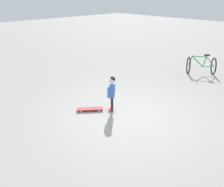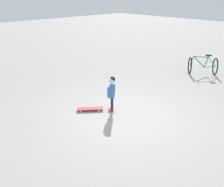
% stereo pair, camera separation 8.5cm
% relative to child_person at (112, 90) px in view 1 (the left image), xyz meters
% --- Properties ---
extents(ground_plane, '(50.00, 50.00, 0.00)m').
position_rel_child_person_xyz_m(ground_plane, '(-0.56, -0.03, -0.66)').
color(ground_plane, gray).
extents(child_person, '(0.28, 0.39, 1.06)m').
position_rel_child_person_xyz_m(child_person, '(0.00, 0.00, 0.00)').
color(child_person, black).
rests_on(child_person, ground).
extents(skateboard, '(0.62, 0.71, 0.07)m').
position_rel_child_person_xyz_m(skateboard, '(0.45, 0.46, -0.60)').
color(skateboard, '#B22D2D').
rests_on(skateboard, ground).
extents(bicycle_near, '(1.28, 1.22, 0.85)m').
position_rel_child_person_xyz_m(bicycle_near, '(-0.17, -5.05, -0.28)').
color(bicycle_near, black).
rests_on(bicycle_near, ground).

